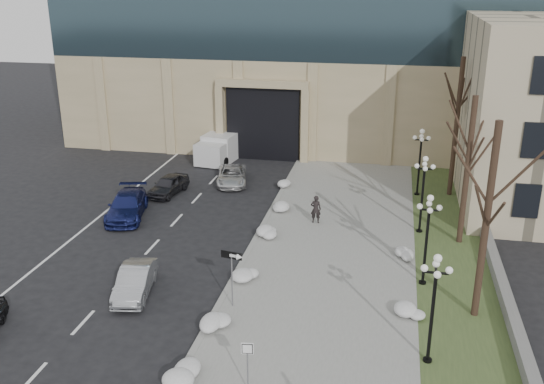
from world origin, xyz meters
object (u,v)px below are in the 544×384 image
Objects in this scene: car_b at (135,281)px; one_way_sign at (235,263)px; car_e at (168,185)px; keep_sign at (247,357)px; lamppost_c at (423,184)px; lamppost_d at (420,153)px; car_d at (232,175)px; lamppost_b at (428,228)px; car_c at (127,206)px; lamppost_a at (434,295)px; pedestrian at (316,209)px; box_truck at (225,145)px.

one_way_sign is at bearing -14.62° from car_b.
keep_sign is (10.44, -19.59, 0.89)m from car_e.
lamppost_d is at bearing 90.00° from lamppost_c.
one_way_sign is (4.76, -17.00, 1.73)m from car_d.
car_c is at bearing 163.18° from lamppost_b.
car_b is 5.35m from one_way_sign.
car_e is at bearing 135.92° from lamppost_a.
keep_sign is at bearing -106.10° from lamppost_d.
car_b is 10.14m from car_c.
one_way_sign is at bearing 101.71° from keep_sign.
lamppost_c is (8.47, 10.51, 0.72)m from one_way_sign.
lamppost_d is (0.00, 19.50, 0.00)m from lamppost_a.
car_b is 1.92× the size of keep_sign.
lamppost_a is at bearing -47.28° from car_c.
lamppost_b reaches higher than one_way_sign.
car_d is (0.31, 16.64, -0.05)m from car_b.
car_b is 2.33× the size of pedestrian.
car_c is 13.54m from one_way_sign.
car_c reaches higher than car_d.
lamppost_c is at bearing 90.00° from lamppost_a.
car_e is 9.56m from box_truck.
box_truck is 1.50× the size of lamppost_d.
lamppost_b is (0.00, 6.50, 0.00)m from lamppost_a.
box_truck is 2.51× the size of one_way_sign.
lamppost_b is (13.23, -12.99, 2.45)m from car_d.
box_truck is at bearing 128.76° from lamppost_b.
car_b is 9.27m from keep_sign.
keep_sign is at bearing -112.03° from lamppost_c.
lamppost_a reaches higher than car_e.
lamppost_d is at bearing 90.00° from lamppost_a.
pedestrian is (7.02, -6.39, 0.38)m from car_d.
car_e is 0.82× the size of lamppost_d.
lamppost_d reaches higher than pedestrian.
car_d is 18.70m from lamppost_b.
lamppost_c is at bearing -90.00° from lamppost_d.
lamppost_d is (13.54, 16.65, 2.40)m from car_b.
car_e is at bearing -19.75° from pedestrian.
car_e is 2.23× the size of pedestrian.
car_c is 1.32× the size of car_e.
lamppost_b is (6.21, -6.60, 2.08)m from pedestrian.
keep_sign is 7.41m from lamppost_a.
box_truck is 3.36× the size of keep_sign.
car_e is 23.75m from lamppost_a.
lamppost_b reaches higher than car_c.
lamppost_c is (13.23, -6.49, 2.45)m from car_d.
car_b is 16.64m from car_d.
one_way_sign is (5.07, -0.36, 1.68)m from car_b.
pedestrian is 10.93m from one_way_sign.
car_c is 14.15m from box_truck.
car_e is at bearing 132.00° from one_way_sign.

